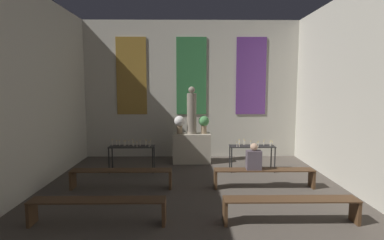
{
  "coord_description": "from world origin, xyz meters",
  "views": [
    {
      "loc": [
        -0.11,
        -0.09,
        2.51
      ],
      "look_at": [
        0.0,
        8.83,
        1.51
      ],
      "focal_mm": 28.0,
      "sensor_mm": 36.0,
      "label": 1
    }
  ],
  "objects_px": {
    "flower_vase_right": "(204,123)",
    "pew_back_right": "(264,174)",
    "altar": "(192,148)",
    "pew_third_left": "(98,205)",
    "flower_vase_left": "(180,123)",
    "person_seated": "(254,158)",
    "candle_rack_right": "(252,149)",
    "candle_rack_left": "(132,149)",
    "statue": "(192,112)",
    "pew_third_right": "(290,205)",
    "pew_back_left": "(121,174)"
  },
  "relations": [
    {
      "from": "pew_third_left",
      "to": "pew_back_right",
      "type": "height_order",
      "value": "same"
    },
    {
      "from": "pew_third_left",
      "to": "pew_back_right",
      "type": "bearing_deg",
      "value": 28.86
    },
    {
      "from": "candle_rack_right",
      "to": "pew_back_right",
      "type": "xyz_separation_m",
      "value": [
        -0.02,
        -1.48,
        -0.31
      ]
    },
    {
      "from": "altar",
      "to": "person_seated",
      "type": "relative_size",
      "value": 1.87
    },
    {
      "from": "pew_third_right",
      "to": "pew_back_right",
      "type": "xyz_separation_m",
      "value": [
        0.0,
        1.94,
        0.0
      ]
    },
    {
      "from": "pew_back_left",
      "to": "person_seated",
      "type": "distance_m",
      "value": 3.29
    },
    {
      "from": "flower_vase_left",
      "to": "pew_back_left",
      "type": "height_order",
      "value": "flower_vase_left"
    },
    {
      "from": "altar",
      "to": "pew_third_left",
      "type": "height_order",
      "value": "altar"
    },
    {
      "from": "altar",
      "to": "pew_third_right",
      "type": "bearing_deg",
      "value": -68.4
    },
    {
      "from": "statue",
      "to": "candle_rack_right",
      "type": "bearing_deg",
      "value": -30.02
    },
    {
      "from": "flower_vase_left",
      "to": "pew_back_left",
      "type": "relative_size",
      "value": 0.24
    },
    {
      "from": "flower_vase_right",
      "to": "pew_third_left",
      "type": "bearing_deg",
      "value": -115.89
    },
    {
      "from": "pew_back_right",
      "to": "person_seated",
      "type": "distance_m",
      "value": 0.47
    },
    {
      "from": "person_seated",
      "to": "pew_back_right",
      "type": "bearing_deg",
      "value": 0.0
    },
    {
      "from": "flower_vase_left",
      "to": "candle_rack_left",
      "type": "bearing_deg",
      "value": -143.29
    },
    {
      "from": "flower_vase_right",
      "to": "pew_back_right",
      "type": "bearing_deg",
      "value": -61.47
    },
    {
      "from": "person_seated",
      "to": "pew_third_right",
      "type": "bearing_deg",
      "value": -82.35
    },
    {
      "from": "flower_vase_right",
      "to": "pew_back_left",
      "type": "xyz_separation_m",
      "value": [
        -2.16,
        -2.51,
        -0.98
      ]
    },
    {
      "from": "flower_vase_right",
      "to": "statue",
      "type": "bearing_deg",
      "value": 180.0
    },
    {
      "from": "candle_rack_left",
      "to": "candle_rack_right",
      "type": "height_order",
      "value": "candle_rack_left"
    },
    {
      "from": "statue",
      "to": "pew_third_right",
      "type": "height_order",
      "value": "statue"
    },
    {
      "from": "flower_vase_right",
      "to": "candle_rack_right",
      "type": "bearing_deg",
      "value": -36.68
    },
    {
      "from": "flower_vase_left",
      "to": "pew_third_left",
      "type": "height_order",
      "value": "flower_vase_left"
    },
    {
      "from": "flower_vase_right",
      "to": "pew_third_right",
      "type": "height_order",
      "value": "flower_vase_right"
    },
    {
      "from": "pew_back_right",
      "to": "altar",
      "type": "bearing_deg",
      "value": 125.09
    },
    {
      "from": "statue",
      "to": "pew_back_right",
      "type": "xyz_separation_m",
      "value": [
        1.76,
        -2.51,
        -1.34
      ]
    },
    {
      "from": "altar",
      "to": "person_seated",
      "type": "height_order",
      "value": "person_seated"
    },
    {
      "from": "flower_vase_right",
      "to": "candle_rack_left",
      "type": "distance_m",
      "value": 2.5
    },
    {
      "from": "statue",
      "to": "pew_third_right",
      "type": "relative_size",
      "value": 0.62
    },
    {
      "from": "flower_vase_right",
      "to": "person_seated",
      "type": "xyz_separation_m",
      "value": [
        1.1,
        -2.51,
        -0.59
      ]
    },
    {
      "from": "altar",
      "to": "pew_third_right",
      "type": "relative_size",
      "value": 0.5
    },
    {
      "from": "pew_back_right",
      "to": "person_seated",
      "type": "relative_size",
      "value": 3.76
    },
    {
      "from": "statue",
      "to": "pew_third_left",
      "type": "bearing_deg",
      "value": -111.6
    },
    {
      "from": "altar",
      "to": "pew_back_right",
      "type": "relative_size",
      "value": 0.5
    },
    {
      "from": "flower_vase_left",
      "to": "person_seated",
      "type": "distance_m",
      "value": 3.2
    },
    {
      "from": "candle_rack_left",
      "to": "pew_back_left",
      "type": "height_order",
      "value": "candle_rack_left"
    },
    {
      "from": "pew_third_right",
      "to": "person_seated",
      "type": "distance_m",
      "value": 2.0
    },
    {
      "from": "pew_third_left",
      "to": "person_seated",
      "type": "relative_size",
      "value": 3.76
    },
    {
      "from": "flower_vase_right",
      "to": "flower_vase_left",
      "type": "bearing_deg",
      "value": 180.0
    },
    {
      "from": "altar",
      "to": "flower_vase_left",
      "type": "xyz_separation_m",
      "value": [
        -0.4,
        0.0,
        0.85
      ]
    },
    {
      "from": "pew_back_left",
      "to": "person_seated",
      "type": "xyz_separation_m",
      "value": [
        3.27,
        0.0,
        0.4
      ]
    },
    {
      "from": "statue",
      "to": "flower_vase_right",
      "type": "xyz_separation_m",
      "value": [
        0.4,
        0.0,
        -0.35
      ]
    },
    {
      "from": "candle_rack_right",
      "to": "pew_back_right",
      "type": "distance_m",
      "value": 1.51
    },
    {
      "from": "altar",
      "to": "candle_rack_left",
      "type": "relative_size",
      "value": 0.93
    },
    {
      "from": "flower_vase_left",
      "to": "pew_third_left",
      "type": "distance_m",
      "value": 4.76
    },
    {
      "from": "candle_rack_left",
      "to": "person_seated",
      "type": "relative_size",
      "value": 2.01
    },
    {
      "from": "candle_rack_left",
      "to": "pew_back_right",
      "type": "bearing_deg",
      "value": -22.74
    },
    {
      "from": "altar",
      "to": "pew_back_right",
      "type": "xyz_separation_m",
      "value": [
        1.76,
        -2.51,
        -0.13
      ]
    },
    {
      "from": "altar",
      "to": "pew_third_left",
      "type": "bearing_deg",
      "value": -111.6
    },
    {
      "from": "candle_rack_right",
      "to": "pew_third_right",
      "type": "xyz_separation_m",
      "value": [
        -0.02,
        -3.43,
        -0.31
      ]
    }
  ]
}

